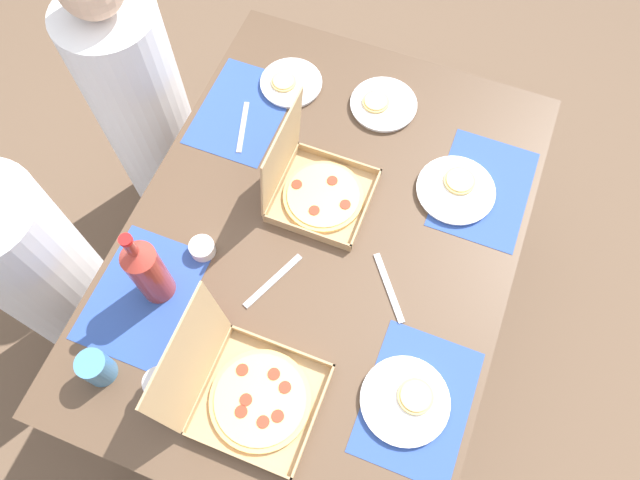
# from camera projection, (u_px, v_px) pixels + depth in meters

# --- Properties ---
(ground_plane) EXTENTS (6.00, 6.00, 0.00)m
(ground_plane) POSITION_uv_depth(u_px,v_px,m) (320.00, 320.00, 2.40)
(ground_plane) COLOR brown
(dining_table) EXTENTS (1.48, 1.09, 0.77)m
(dining_table) POSITION_uv_depth(u_px,v_px,m) (320.00, 255.00, 1.79)
(dining_table) COLOR #3F3328
(dining_table) RESTS_ON ground_plane
(placemat_near_left) EXTENTS (0.36, 0.26, 0.00)m
(placemat_near_left) POSITION_uv_depth(u_px,v_px,m) (417.00, 401.00, 1.51)
(placemat_near_left) COLOR #2D4C9E
(placemat_near_left) RESTS_ON dining_table
(placemat_near_right) EXTENTS (0.36, 0.26, 0.00)m
(placemat_near_right) POSITION_uv_depth(u_px,v_px,m) (484.00, 189.00, 1.77)
(placemat_near_right) COLOR #2D4C9E
(placemat_near_right) RESTS_ON dining_table
(placemat_far_left) EXTENTS (0.36, 0.26, 0.00)m
(placemat_far_left) POSITION_uv_depth(u_px,v_px,m) (142.00, 295.00, 1.63)
(placemat_far_left) COLOR #2D4C9E
(placemat_far_left) RESTS_ON dining_table
(placemat_far_right) EXTENTS (0.36, 0.26, 0.00)m
(placemat_far_right) POSITION_uv_depth(u_px,v_px,m) (242.00, 111.00, 1.89)
(placemat_far_right) COLOR #2D4C9E
(placemat_far_right) RESTS_ON dining_table
(pizza_box_corner_right) EXTENTS (0.29, 0.32, 0.33)m
(pizza_box_corner_right) POSITION_uv_depth(u_px,v_px,m) (245.00, 392.00, 1.47)
(pizza_box_corner_right) COLOR tan
(pizza_box_corner_right) RESTS_ON dining_table
(pizza_box_edge_far) EXTENTS (0.27, 0.27, 0.30)m
(pizza_box_edge_far) POSITION_uv_depth(u_px,v_px,m) (314.00, 187.00, 1.72)
(pizza_box_edge_far) COLOR tan
(pizza_box_edge_far) RESTS_ON dining_table
(plate_far_left) EXTENTS (0.20, 0.20, 0.03)m
(plate_far_left) POSITION_uv_depth(u_px,v_px,m) (290.00, 83.00, 1.92)
(plate_far_left) COLOR white
(plate_far_left) RESTS_ON dining_table
(plate_middle) EXTENTS (0.21, 0.21, 0.03)m
(plate_middle) POSITION_uv_depth(u_px,v_px,m) (383.00, 104.00, 1.89)
(plate_middle) COLOR white
(plate_middle) RESTS_ON dining_table
(plate_near_right) EXTENTS (0.23, 0.23, 0.03)m
(plate_near_right) POSITION_uv_depth(u_px,v_px,m) (456.00, 189.00, 1.76)
(plate_near_right) COLOR white
(plate_near_right) RESTS_ON dining_table
(plate_near_left) EXTENTS (0.23, 0.23, 0.03)m
(plate_near_left) POSITION_uv_depth(u_px,v_px,m) (406.00, 400.00, 1.50)
(plate_near_left) COLOR white
(plate_near_left) RESTS_ON dining_table
(soda_bottle) EXTENTS (0.09, 0.09, 0.32)m
(soda_bottle) POSITION_uv_depth(u_px,v_px,m) (147.00, 271.00, 1.52)
(soda_bottle) COLOR #B2382D
(soda_bottle) RESTS_ON dining_table
(cup_clear_right) EXTENTS (0.06, 0.06, 0.11)m
(cup_clear_right) POSITION_uv_depth(u_px,v_px,m) (204.00, 321.00, 1.54)
(cup_clear_right) COLOR #BF4742
(cup_clear_right) RESTS_ON dining_table
(cup_dark) EXTENTS (0.08, 0.08, 0.10)m
(cup_dark) POSITION_uv_depth(u_px,v_px,m) (163.00, 386.00, 1.47)
(cup_dark) COLOR silver
(cup_dark) RESTS_ON dining_table
(cup_spare) EXTENTS (0.08, 0.08, 0.10)m
(cup_spare) POSITION_uv_depth(u_px,v_px,m) (96.00, 368.00, 1.49)
(cup_spare) COLOR teal
(cup_spare) RESTS_ON dining_table
(condiment_bowl) EXTENTS (0.07, 0.07, 0.04)m
(condiment_bowl) POSITION_uv_depth(u_px,v_px,m) (202.00, 248.00, 1.67)
(condiment_bowl) COLOR white
(condiment_bowl) RESTS_ON dining_table
(knife_by_far_left) EXTENTS (0.18, 0.14, 0.00)m
(knife_by_far_left) POSITION_uv_depth(u_px,v_px,m) (389.00, 288.00, 1.63)
(knife_by_far_left) COLOR #B7B7BC
(knife_by_far_left) RESTS_ON dining_table
(knife_by_far_right) EXTENTS (0.20, 0.10, 0.00)m
(knife_by_far_right) POSITION_uv_depth(u_px,v_px,m) (273.00, 281.00, 1.64)
(knife_by_far_right) COLOR #B7B7BC
(knife_by_far_right) RESTS_ON dining_table
(fork_by_near_left) EXTENTS (0.19, 0.07, 0.00)m
(fork_by_near_left) POSITION_uv_depth(u_px,v_px,m) (243.00, 127.00, 1.86)
(fork_by_near_left) COLOR #B7B7BC
(fork_by_near_left) RESTS_ON dining_table
(diner_left_seat) EXTENTS (0.32, 0.32, 1.19)m
(diner_left_seat) POSITION_uv_depth(u_px,v_px,m) (49.00, 277.00, 1.90)
(diner_left_seat) COLOR white
(diner_left_seat) RESTS_ON ground_plane
(diner_right_seat) EXTENTS (0.32, 0.32, 1.23)m
(diner_right_seat) POSITION_uv_depth(u_px,v_px,m) (146.00, 114.00, 2.15)
(diner_right_seat) COLOR white
(diner_right_seat) RESTS_ON ground_plane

